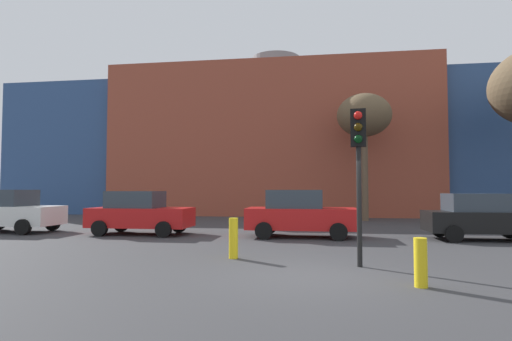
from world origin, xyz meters
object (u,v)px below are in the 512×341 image
traffic_light_island (359,150)px  bollard_yellow_1 (421,262)px  parked_car_3 (480,217)px  bollard_yellow_0 (233,238)px  parked_car_1 (140,213)px  parked_car_2 (300,214)px  parked_car_0 (9,211)px  bare_tree_0 (364,117)px

traffic_light_island → bollard_yellow_1: 3.08m
parked_car_3 → bollard_yellow_0: parked_car_3 is taller
parked_car_1 → parked_car_2: 6.46m
parked_car_1 → bollard_yellow_0: 7.02m
parked_car_0 → parked_car_1: (5.90, 0.00, -0.03)m
parked_car_0 → bollard_yellow_0: size_ratio=3.92×
parked_car_3 → bare_tree_0: size_ratio=0.52×
parked_car_0 → parked_car_2: bearing=0.0°
parked_car_3 → bollard_yellow_0: (-8.04, -5.01, -0.30)m
bollard_yellow_0 → bollard_yellow_1: size_ratio=1.16×
parked_car_2 → bare_tree_0: (3.50, 8.53, 5.18)m
parked_car_0 → traffic_light_island: traffic_light_island is taller
parked_car_1 → bollard_yellow_0: size_ratio=3.80×
parked_car_0 → bollard_yellow_0: 11.91m
bare_tree_0 → bollard_yellow_0: bearing=-110.5°
parked_car_1 → bollard_yellow_0: bearing=-45.6°
bollard_yellow_1 → bare_tree_0: bearing=86.5°
traffic_light_island → bare_tree_0: bare_tree_0 is taller
parked_car_0 → bollard_yellow_1: parked_car_0 is taller
parked_car_0 → bollard_yellow_1: 16.70m
parked_car_1 → parked_car_0: bearing=180.0°
bare_tree_0 → bollard_yellow_1: (-0.98, -16.08, -5.62)m
traffic_light_island → bollard_yellow_1: size_ratio=4.09×
parked_car_2 → bare_tree_0: bare_tree_0 is taller
parked_car_0 → bollard_yellow_0: parked_car_0 is taller
parked_car_2 → parked_car_3: parked_car_2 is taller
parked_car_1 → bollard_yellow_0: (4.90, -5.01, -0.34)m
parked_car_0 → parked_car_2: parked_car_0 is taller
traffic_light_island → bollard_yellow_1: traffic_light_island is taller
bollard_yellow_1 → traffic_light_island: bearing=116.4°
traffic_light_island → bollard_yellow_0: (-3.18, 0.72, -2.22)m
parked_car_1 → bollard_yellow_1: (8.99, -7.56, -0.41)m
traffic_light_island → parked_car_1: bearing=-118.2°
parked_car_1 → bare_tree_0: (9.96, 8.53, 5.21)m
parked_car_0 → traffic_light_island: size_ratio=1.12×
parked_car_1 → bare_tree_0: size_ratio=0.54×
parked_car_0 → parked_car_1: parked_car_0 is taller
parked_car_3 → parked_car_1: bearing=180.0°
parked_car_2 → bollard_yellow_0: (-1.56, -5.01, -0.36)m
traffic_light_island → parked_car_2: bearing=-157.1°
bollard_yellow_0 → traffic_light_island: bearing=-12.7°
parked_car_3 → traffic_light_island: traffic_light_island is taller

